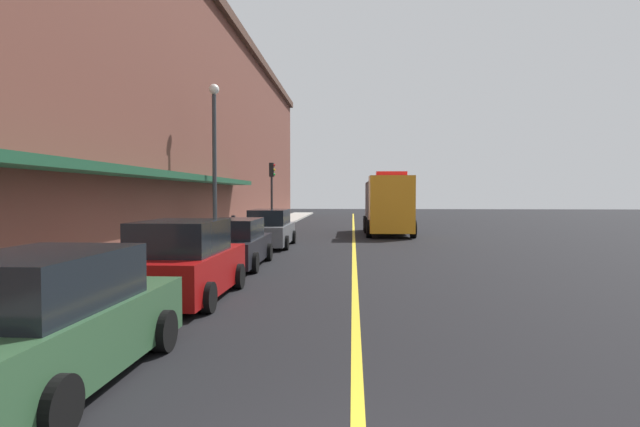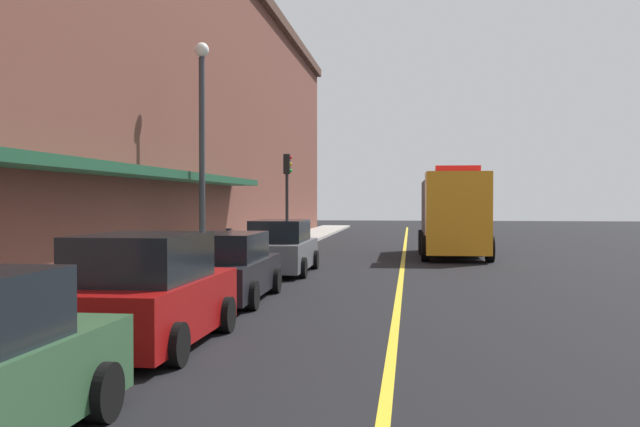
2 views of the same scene
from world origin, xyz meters
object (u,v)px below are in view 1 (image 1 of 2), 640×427
(parking_meter_0, at_px, (223,228))
(parked_car_1, at_px, (184,263))
(parked_car_0, at_px, (50,323))
(street_lamp_left, at_px, (214,148))
(traffic_light_near, at_px, (272,183))
(parked_car_2, at_px, (236,244))
(parking_meter_1, at_px, (206,232))
(parked_car_3, at_px, (270,229))
(parking_meter_2, at_px, (233,225))
(utility_truck, at_px, (387,205))

(parking_meter_0, bearing_deg, parked_car_1, -81.03)
(parked_car_0, height_order, street_lamp_left, street_lamp_left)
(street_lamp_left, distance_m, traffic_light_near, 11.37)
(parked_car_2, distance_m, parking_meter_1, 1.92)
(parking_meter_0, bearing_deg, traffic_light_near, 89.71)
(parked_car_0, bearing_deg, parking_meter_0, 6.32)
(parked_car_3, height_order, parking_meter_1, parked_car_3)
(parking_meter_2, bearing_deg, parked_car_0, -84.73)
(parking_meter_2, height_order, traffic_light_near, traffic_light_near)
(parked_car_2, xyz_separation_m, parking_meter_1, (-1.39, 1.29, 0.30))
(parked_car_1, height_order, parked_car_2, parked_car_1)
(parked_car_2, relative_size, parking_meter_0, 3.54)
(parking_meter_1, distance_m, street_lamp_left, 4.79)
(parking_meter_0, relative_size, street_lamp_left, 0.19)
(utility_truck, xyz_separation_m, traffic_light_near, (-7.33, 1.67, 1.41))
(parking_meter_2, relative_size, traffic_light_near, 0.31)
(parked_car_1, xyz_separation_m, parked_car_2, (-0.03, 5.37, -0.09))
(street_lamp_left, relative_size, traffic_light_near, 1.61)
(utility_truck, xyz_separation_m, parking_meter_2, (-7.39, -8.76, -0.69))
(parking_meter_1, xyz_separation_m, street_lamp_left, (-0.60, 3.39, 3.34))
(parking_meter_0, relative_size, parking_meter_1, 1.00)
(utility_truck, distance_m, street_lamp_left, 12.78)
(parking_meter_0, bearing_deg, parked_car_2, -69.02)
(parked_car_1, distance_m, street_lamp_left, 10.85)
(parked_car_1, distance_m, parking_meter_1, 6.82)
(parked_car_1, xyz_separation_m, parking_meter_1, (-1.42, 6.66, 0.21))
(parked_car_1, bearing_deg, utility_truck, -16.52)
(parked_car_0, xyz_separation_m, utility_truck, (5.90, 24.96, 0.95))
(parked_car_3, bearing_deg, parking_meter_0, 151.97)
(utility_truck, distance_m, traffic_light_near, 7.65)
(parked_car_3, xyz_separation_m, parking_meter_1, (-1.49, -5.21, 0.25))
(parked_car_2, relative_size, parking_meter_1, 3.54)
(parked_car_3, xyz_separation_m, parking_meter_0, (-1.49, -2.87, 0.25))
(traffic_light_near, bearing_deg, parking_meter_0, -90.29)
(parked_car_2, relative_size, parked_car_3, 0.97)
(parked_car_2, distance_m, parked_car_3, 6.50)
(parked_car_1, distance_m, parking_meter_0, 9.12)
(parked_car_3, bearing_deg, parked_car_0, 179.46)
(parked_car_0, xyz_separation_m, parking_meter_0, (-1.49, 14.29, 0.26))
(utility_truck, bearing_deg, traffic_light_near, -103.37)
(parking_meter_0, bearing_deg, parking_meter_1, -90.00)
(street_lamp_left, bearing_deg, parking_meter_0, -60.16)
(parked_car_1, height_order, parked_car_3, parked_car_1)
(parked_car_1, bearing_deg, parked_car_0, -178.86)
(parked_car_1, bearing_deg, parked_car_3, 0.03)
(parked_car_1, bearing_deg, street_lamp_left, 11.73)
(parking_meter_2, bearing_deg, street_lamp_left, -125.12)
(parked_car_2, bearing_deg, parked_car_3, -1.68)
(parked_car_2, distance_m, street_lamp_left, 6.25)
(parked_car_2, bearing_deg, parked_car_1, 179.50)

